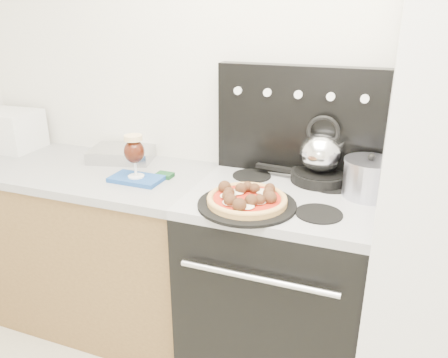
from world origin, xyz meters
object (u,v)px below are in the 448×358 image
at_px(toaster_oven, 8,130).
at_px(pizza, 247,198).
at_px(stove_body, 277,288).
at_px(tea_kettle, 322,149).
at_px(base_cabinet, 83,246).
at_px(beer_glass, 135,156).
at_px(skillet, 319,177).
at_px(stock_pot, 369,179).
at_px(oven_mitt, 136,179).
at_px(pizza_pan, 247,204).

relative_size(toaster_oven, pizza, 1.09).
bearing_deg(stove_body, tea_kettle, 57.53).
xyz_separation_m(base_cabinet, beer_glass, (0.42, -0.07, 0.59)).
xyz_separation_m(stove_body, tea_kettle, (0.12, 0.20, 0.63)).
bearing_deg(pizza, stove_body, 60.04).
height_order(toaster_oven, skillet, toaster_oven).
height_order(toaster_oven, stock_pot, toaster_oven).
bearing_deg(toaster_oven, stove_body, -7.29).
relative_size(beer_glass, stock_pot, 1.00).
xyz_separation_m(oven_mitt, beer_glass, (0.00, 0.00, 0.11)).
xyz_separation_m(base_cabinet, stock_pot, (1.44, 0.07, 0.56)).
bearing_deg(pizza_pan, beer_glass, 167.87).
bearing_deg(skillet, stock_pot, -24.81).
xyz_separation_m(oven_mitt, tea_kettle, (0.81, 0.24, 0.16)).
distance_m(toaster_oven, pizza_pan, 1.57).
bearing_deg(base_cabinet, toaster_oven, 166.88).
distance_m(stove_body, stock_pot, 0.66).
bearing_deg(pizza_pan, tea_kettle, 58.70).
relative_size(stove_body, oven_mitt, 3.64).
height_order(base_cabinet, toaster_oven, toaster_oven).
height_order(stove_body, pizza, pizza).
relative_size(toaster_oven, oven_mitt, 1.43).
bearing_deg(pizza, oven_mitt, 167.87).
xyz_separation_m(toaster_oven, pizza, (1.54, -0.32, -0.05)).
height_order(pizza_pan, skillet, skillet).
relative_size(toaster_oven, stock_pot, 1.68).
xyz_separation_m(beer_glass, pizza, (0.58, -0.12, -0.07)).
xyz_separation_m(pizza, stock_pot, (0.44, 0.27, 0.04)).
bearing_deg(pizza_pan, stock_pot, 31.69).
bearing_deg(stove_body, beer_glass, -175.91).
distance_m(stove_body, pizza, 0.55).
height_order(beer_glass, pizza, beer_glass).
height_order(skillet, stock_pot, stock_pot).
distance_m(base_cabinet, beer_glass, 0.73).
bearing_deg(toaster_oven, base_cabinet, -15.20).
xyz_separation_m(beer_glass, tea_kettle, (0.81, 0.24, 0.05)).
bearing_deg(stove_body, stock_pot, 15.99).
distance_m(toaster_oven, oven_mitt, 0.98).
bearing_deg(skillet, base_cabinet, -172.10).
height_order(pizza_pan, pizza, pizza).
xyz_separation_m(tea_kettle, stock_pot, (0.21, -0.10, -0.08)).
xyz_separation_m(beer_glass, skillet, (0.81, 0.24, -0.08)).
bearing_deg(toaster_oven, beer_glass, -13.77).
bearing_deg(beer_glass, pizza, -12.13).
height_order(base_cabinet, pizza, pizza).
distance_m(oven_mitt, skillet, 0.84).
height_order(base_cabinet, stock_pot, stock_pot).
xyz_separation_m(toaster_oven, stock_pot, (1.98, -0.05, -0.01)).
bearing_deg(toaster_oven, pizza_pan, -13.94).
bearing_deg(pizza, toaster_oven, 168.14).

